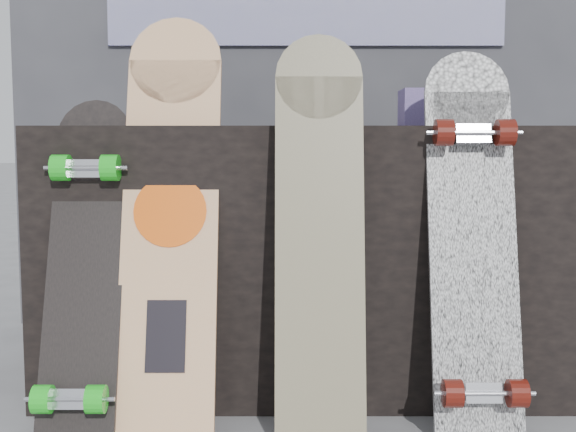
{
  "coord_description": "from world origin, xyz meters",
  "views": [
    {
      "loc": [
        -0.08,
        -1.73,
        0.75
      ],
      "look_at": [
        -0.07,
        0.2,
        0.56
      ],
      "focal_mm": 45.0,
      "sensor_mm": 36.0,
      "label": 1
    }
  ],
  "objects_px": {
    "vendor_table": "(312,257)",
    "longboard_celtic": "(320,223)",
    "longboard_cascadia": "(473,234)",
    "skateboard_dark": "(85,260)",
    "longboard_geisha": "(171,206)"
  },
  "relations": [
    {
      "from": "vendor_table",
      "to": "skateboard_dark",
      "type": "distance_m",
      "value": 0.71
    },
    {
      "from": "longboard_celtic",
      "to": "skateboard_dark",
      "type": "relative_size",
      "value": 1.18
    },
    {
      "from": "longboard_celtic",
      "to": "vendor_table",
      "type": "bearing_deg",
      "value": 90.83
    },
    {
      "from": "longboard_cascadia",
      "to": "skateboard_dark",
      "type": "relative_size",
      "value": 1.15
    },
    {
      "from": "longboard_geisha",
      "to": "longboard_celtic",
      "type": "xyz_separation_m",
      "value": [
        0.39,
        -0.11,
        -0.03
      ]
    },
    {
      "from": "longboard_celtic",
      "to": "longboard_cascadia",
      "type": "relative_size",
      "value": 1.03
    },
    {
      "from": "longboard_geisha",
      "to": "longboard_cascadia",
      "type": "xyz_separation_m",
      "value": [
        0.8,
        -0.06,
        -0.07
      ]
    },
    {
      "from": "vendor_table",
      "to": "longboard_celtic",
      "type": "relative_size",
      "value": 1.54
    },
    {
      "from": "skateboard_dark",
      "to": "longboard_geisha",
      "type": "bearing_deg",
      "value": 14.28
    },
    {
      "from": "longboard_cascadia",
      "to": "longboard_geisha",
      "type": "bearing_deg",
      "value": 175.7
    },
    {
      "from": "vendor_table",
      "to": "longboard_celtic",
      "type": "xyz_separation_m",
      "value": [
        0.01,
        -0.41,
        0.15
      ]
    },
    {
      "from": "longboard_cascadia",
      "to": "vendor_table",
      "type": "bearing_deg",
      "value": 138.34
    },
    {
      "from": "vendor_table",
      "to": "longboard_celtic",
      "type": "height_order",
      "value": "longboard_celtic"
    },
    {
      "from": "vendor_table",
      "to": "longboard_cascadia",
      "type": "xyz_separation_m",
      "value": [
        0.41,
        -0.37,
        0.12
      ]
    },
    {
      "from": "vendor_table",
      "to": "longboard_geisha",
      "type": "xyz_separation_m",
      "value": [
        -0.39,
        -0.3,
        0.19
      ]
    }
  ]
}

